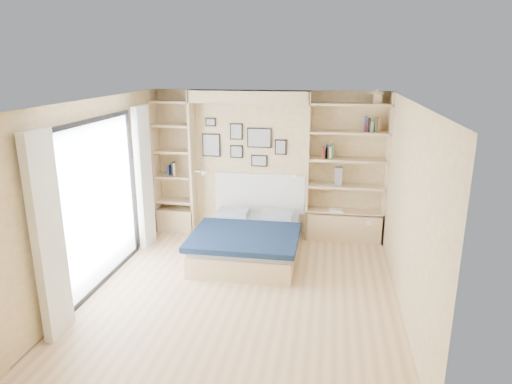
# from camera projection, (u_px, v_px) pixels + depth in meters

# --- Properties ---
(ground) EXTENTS (4.50, 4.50, 0.00)m
(ground) POSITION_uv_depth(u_px,v_px,m) (244.00, 290.00, 6.12)
(ground) COLOR #DAB27E
(ground) RESTS_ON ground
(room_shell) EXTENTS (4.50, 4.50, 4.50)m
(room_shell) POSITION_uv_depth(u_px,v_px,m) (238.00, 183.00, 7.33)
(room_shell) COLOR #E3C688
(room_shell) RESTS_ON ground
(bed) EXTENTS (1.59, 2.10, 1.07)m
(bed) POSITION_uv_depth(u_px,v_px,m) (249.00, 240.00, 7.14)
(bed) COLOR #DEBF89
(bed) RESTS_ON ground
(photo_gallery) EXTENTS (1.48, 0.02, 0.82)m
(photo_gallery) POSITION_uv_depth(u_px,v_px,m) (242.00, 143.00, 7.86)
(photo_gallery) COLOR black
(photo_gallery) RESTS_ON ground
(reading_lamps) EXTENTS (1.92, 0.12, 0.15)m
(reading_lamps) POSITION_uv_depth(u_px,v_px,m) (248.00, 175.00, 7.76)
(reading_lamps) COLOR silver
(reading_lamps) RESTS_ON ground
(shelf_decor) EXTENTS (3.59, 0.23, 2.03)m
(shelf_decor) POSITION_uv_depth(u_px,v_px,m) (332.00, 142.00, 7.45)
(shelf_decor) COLOR #A51E1E
(shelf_decor) RESTS_ON ground
(deck) EXTENTS (3.20, 4.00, 0.05)m
(deck) POSITION_uv_depth(u_px,v_px,m) (3.00, 271.00, 6.68)
(deck) COLOR #655A4B
(deck) RESTS_ON ground
(deck_chair) EXTENTS (0.61, 0.82, 0.74)m
(deck_chair) POSITION_uv_depth(u_px,v_px,m) (27.00, 250.00, 6.54)
(deck_chair) COLOR tan
(deck_chair) RESTS_ON ground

